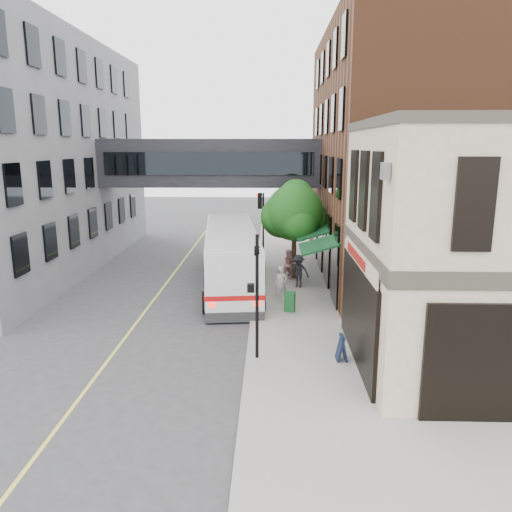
# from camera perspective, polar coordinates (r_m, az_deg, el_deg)

# --- Properties ---
(ground) EXTENTS (120.00, 120.00, 0.00)m
(ground) POSITION_cam_1_polar(r_m,az_deg,el_deg) (16.61, -1.50, -14.75)
(ground) COLOR #38383A
(ground) RESTS_ON ground
(sidewalk_main) EXTENTS (4.00, 60.00, 0.15)m
(sidewalk_main) POSITION_cam_1_polar(r_m,az_deg,el_deg) (29.73, 3.82, -2.17)
(sidewalk_main) COLOR gray
(sidewalk_main) RESTS_ON ground
(corner_building) EXTENTS (10.19, 8.12, 8.45)m
(corner_building) POSITION_cam_1_polar(r_m,az_deg,el_deg) (18.91, 27.07, 0.79)
(corner_building) COLOR tan
(corner_building) RESTS_ON ground
(brick_building) EXTENTS (13.76, 18.00, 14.00)m
(brick_building) POSITION_cam_1_polar(r_m,az_deg,el_deg) (31.11, 19.07, 10.72)
(brick_building) COLOR #552E1A
(brick_building) RESTS_ON ground
(skyway_bridge) EXTENTS (14.00, 3.18, 3.00)m
(skyway_bridge) POSITION_cam_1_polar(r_m,az_deg,el_deg) (32.98, -5.14, 10.57)
(skyway_bridge) COLOR black
(skyway_bridge) RESTS_ON ground
(traffic_signal_near) EXTENTS (0.44, 0.22, 4.60)m
(traffic_signal_near) POSITION_cam_1_polar(r_m,az_deg,el_deg) (17.37, 0.02, -2.93)
(traffic_signal_near) COLOR black
(traffic_signal_near) RESTS_ON sidewalk_main
(traffic_signal_far) EXTENTS (0.53, 0.28, 4.50)m
(traffic_signal_far) POSITION_cam_1_polar(r_m,az_deg,el_deg) (32.03, 0.59, 4.88)
(traffic_signal_far) COLOR black
(traffic_signal_far) RESTS_ON sidewalk_main
(street_sign_pole) EXTENTS (0.08, 0.75, 3.00)m
(street_sign_pole) POSITION_cam_1_polar(r_m,az_deg,el_deg) (22.47, 0.44, -2.10)
(street_sign_pole) COLOR gray
(street_sign_pole) RESTS_ON sidewalk_main
(street_tree) EXTENTS (3.80, 3.20, 5.60)m
(street_tree) POSITION_cam_1_polar(r_m,az_deg,el_deg) (28.23, 4.39, 4.98)
(street_tree) COLOR #382619
(street_tree) RESTS_ON sidewalk_main
(lane_marking) EXTENTS (0.12, 40.00, 0.01)m
(lane_marking) POSITION_cam_1_polar(r_m,az_deg,el_deg) (26.53, -11.18, -4.37)
(lane_marking) COLOR #D8CC4C
(lane_marking) RESTS_ON ground
(bus) EXTENTS (3.91, 12.13, 3.21)m
(bus) POSITION_cam_1_polar(r_m,az_deg,el_deg) (27.08, -2.90, 0.13)
(bus) COLOR white
(bus) RESTS_ON ground
(pedestrian_a) EXTENTS (0.71, 0.58, 1.70)m
(pedestrian_a) POSITION_cam_1_polar(r_m,az_deg,el_deg) (24.45, 2.86, -3.17)
(pedestrian_a) COLOR silver
(pedestrian_a) RESTS_ON sidewalk_main
(pedestrian_b) EXTENTS (1.03, 0.94, 1.73)m
(pedestrian_b) POSITION_cam_1_polar(r_m,az_deg,el_deg) (28.19, 3.83, -1.02)
(pedestrian_b) COLOR #C47F83
(pedestrian_b) RESTS_ON sidewalk_main
(pedestrian_c) EXTENTS (1.29, 0.97, 1.77)m
(pedestrian_c) POSITION_cam_1_polar(r_m,az_deg,el_deg) (26.77, 4.89, -1.73)
(pedestrian_c) COLOR black
(pedestrian_c) RESTS_ON sidewalk_main
(newspaper_box) EXTENTS (0.53, 0.49, 0.90)m
(newspaper_box) POSITION_cam_1_polar(r_m,az_deg,el_deg) (23.02, 3.88, -5.23)
(newspaper_box) COLOR #135624
(newspaper_box) RESTS_ON sidewalk_main
(sandwich_board) EXTENTS (0.36, 0.53, 0.93)m
(sandwich_board) POSITION_cam_1_polar(r_m,az_deg,el_deg) (18.20, 9.77, -10.29)
(sandwich_board) COLOR black
(sandwich_board) RESTS_ON sidewalk_main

